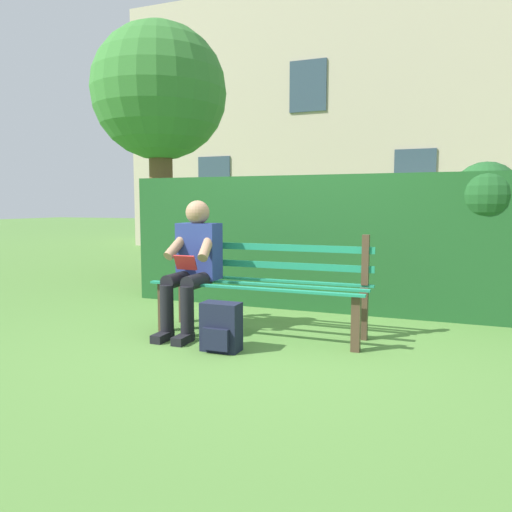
# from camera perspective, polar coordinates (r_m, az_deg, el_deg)

# --- Properties ---
(ground) EXTENTS (60.00, 60.00, 0.00)m
(ground) POSITION_cam_1_polar(r_m,az_deg,el_deg) (4.49, 0.47, -9.07)
(ground) COLOR #517F38
(park_bench) EXTENTS (1.93, 0.54, 0.91)m
(park_bench) POSITION_cam_1_polar(r_m,az_deg,el_deg) (4.47, 0.81, -3.27)
(park_bench) COLOR #4C3828
(park_bench) RESTS_ON ground
(person_seated) EXTENTS (0.44, 0.73, 1.20)m
(person_seated) POSITION_cam_1_polar(r_m,az_deg,el_deg) (4.53, -7.27, -0.71)
(person_seated) COLOR navy
(person_seated) RESTS_ON ground
(hedge_backdrop) EXTENTS (4.83, 0.80, 1.58)m
(hedge_backdrop) POSITION_cam_1_polar(r_m,az_deg,el_deg) (5.64, 10.06, 1.97)
(hedge_backdrop) COLOR #1E5123
(hedge_backdrop) RESTS_ON ground
(tree) EXTENTS (2.20, 2.09, 3.95)m
(tree) POSITION_cam_1_polar(r_m,az_deg,el_deg) (8.33, -11.38, 17.34)
(tree) COLOR brown
(tree) RESTS_ON ground
(building_facade) EXTENTS (9.96, 3.03, 6.38)m
(building_facade) POSITION_cam_1_polar(r_m,az_deg,el_deg) (13.79, 7.66, 14.40)
(building_facade) COLOR #BCAD93
(building_facade) RESTS_ON ground
(backpack) EXTENTS (0.31, 0.24, 0.39)m
(backpack) POSITION_cam_1_polar(r_m,az_deg,el_deg) (3.99, -4.05, -8.19)
(backpack) COLOR #191E33
(backpack) RESTS_ON ground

